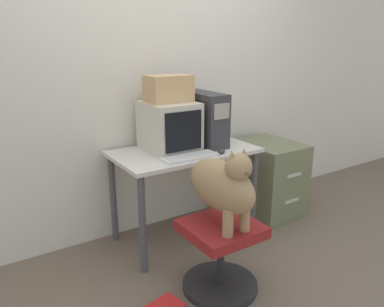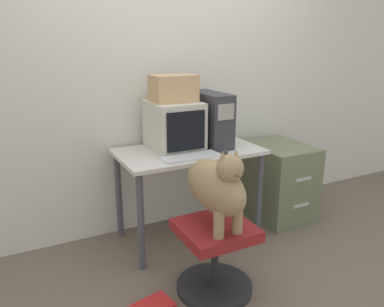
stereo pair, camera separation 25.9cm
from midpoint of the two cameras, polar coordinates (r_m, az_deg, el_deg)
name	(u,v)px [view 1 (the left image)]	position (r m, az deg, el deg)	size (l,w,h in m)	color
ground_plane	(206,253)	(2.99, -0.35, -14.99)	(12.00, 12.00, 0.00)	#6B5B4C
wall_back	(159,76)	(3.17, -7.39, 11.65)	(8.00, 0.05, 2.60)	silver
desk	(184,163)	(2.97, -3.68, -1.53)	(1.11, 0.63, 0.76)	silver
crt_monitor	(169,126)	(2.91, -6.03, 4.14)	(0.37, 0.43, 0.37)	beige
pc_tower	(203,119)	(3.04, -0.69, 5.31)	(0.19, 0.48, 0.43)	#333338
keyboard	(190,157)	(2.70, -3.07, -0.58)	(0.42, 0.15, 0.03)	silver
computer_mouse	(221,151)	(2.81, 1.85, 0.27)	(0.06, 0.05, 0.04)	#333333
office_chair	(221,253)	(2.50, 1.33, -15.01)	(0.50, 0.50, 0.47)	#262628
dog	(223,185)	(2.28, 1.50, -4.83)	(0.23, 0.58, 0.52)	#9E7F56
filing_cabinet	(268,178)	(3.56, 9.47, -3.75)	(0.48, 0.62, 0.68)	#6B7251
cardboard_box	(168,89)	(2.86, -6.24, 9.79)	(0.33, 0.22, 0.20)	tan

